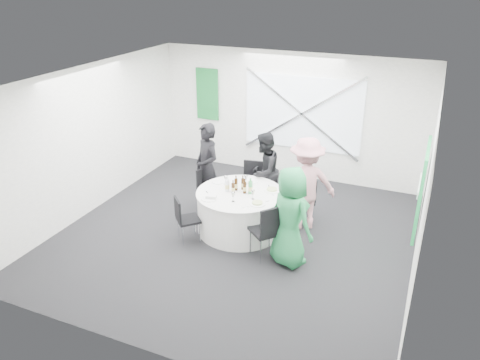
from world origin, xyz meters
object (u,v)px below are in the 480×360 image
at_px(chair_back, 252,180).
at_px(person_man_back_left, 207,167).
at_px(chair_front_right, 268,228).
at_px(chair_front_left, 184,216).
at_px(green_water_bottle, 250,188).
at_px(person_woman_pink, 306,184).
at_px(chair_back_left, 208,187).
at_px(chair_back_right, 305,196).
at_px(clear_water_bottle, 227,185).
at_px(person_man_back, 264,171).
at_px(banquet_table, 240,211).
at_px(person_woman_green, 290,217).

distance_m(chair_back, person_man_back_left, 0.95).
relative_size(chair_front_right, chair_front_left, 1.20).
height_order(chair_back, chair_front_left, chair_back).
bearing_deg(green_water_bottle, person_woman_pink, 33.75).
height_order(chair_back, chair_back_left, chair_back).
height_order(chair_back, chair_back_right, chair_back).
xyz_separation_m(green_water_bottle, clear_water_bottle, (-0.41, -0.08, -0.00)).
distance_m(chair_back, person_woman_pink, 1.34).
xyz_separation_m(chair_front_left, person_man_back, (0.81, 1.74, 0.30)).
relative_size(banquet_table, chair_front_right, 1.58).
bearing_deg(person_man_back_left, green_water_bottle, 5.77).
bearing_deg(person_woman_pink, person_man_back, -54.21).
height_order(person_man_back_left, person_woman_green, person_man_back_left).
xyz_separation_m(person_woman_pink, green_water_bottle, (-0.84, -0.56, 0.01)).
distance_m(chair_front_right, person_woman_pink, 1.33).
bearing_deg(person_man_back_left, clear_water_bottle, -9.34).
height_order(banquet_table, person_woman_green, person_woman_green).
relative_size(banquet_table, person_woman_pink, 0.90).
height_order(person_man_back_left, clear_water_bottle, person_man_back_left).
distance_m(chair_front_right, clear_water_bottle, 1.23).
height_order(chair_front_right, green_water_bottle, green_water_bottle).
bearing_deg(person_man_back, chair_front_left, -21.11).
bearing_deg(person_man_back, clear_water_bottle, -11.77).
xyz_separation_m(chair_back_left, person_man_back_left, (-0.05, 0.10, 0.37)).
distance_m(person_man_back, person_woman_pink, 1.05).
xyz_separation_m(chair_back_right, person_woman_pink, (0.04, -0.17, 0.34)).
height_order(green_water_bottle, clear_water_bottle, green_water_bottle).
height_order(chair_front_right, person_woman_pink, person_woman_pink).
relative_size(banquet_table, green_water_bottle, 5.37).
bearing_deg(clear_water_bottle, person_woman_pink, 26.95).
bearing_deg(green_water_bottle, chair_back, 109.98).
distance_m(chair_front_left, person_woman_green, 1.90).
height_order(chair_back_right, person_woman_green, person_woman_green).
bearing_deg(clear_water_bottle, person_man_back, 74.26).
bearing_deg(person_woman_pink, chair_front_right, 48.95).
bearing_deg(person_woman_pink, person_woman_green, 64.48).
xyz_separation_m(chair_front_right, person_man_back_left, (-1.73, 1.28, 0.28)).
bearing_deg(person_man_back_left, person_man_back, 54.62).
distance_m(chair_back, chair_front_right, 1.99).
bearing_deg(chair_back_left, banquet_table, -90.00).
xyz_separation_m(chair_front_right, green_water_bottle, (-0.60, 0.71, 0.29)).
bearing_deg(green_water_bottle, chair_front_left, -141.02).
bearing_deg(green_water_bottle, person_man_back, 96.54).
relative_size(chair_back_left, clear_water_bottle, 2.96).
xyz_separation_m(chair_back, person_man_back_left, (-0.76, -0.45, 0.34)).
bearing_deg(person_woman_green, chair_front_right, 35.78).
relative_size(chair_back_left, person_man_back_left, 0.49).
height_order(chair_back_left, green_water_bottle, green_water_bottle).
xyz_separation_m(person_woman_pink, clear_water_bottle, (-1.25, -0.64, 0.01)).
bearing_deg(banquet_table, person_man_back, 86.03).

